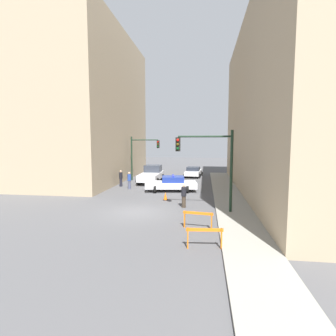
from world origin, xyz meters
The scene contains 15 objects.
ground_plane centered at (0.00, 0.00, 0.00)m, with size 120.00×120.00×0.00m, color #4C4C4F.
sidewalk_right centered at (6.20, 0.00, 0.06)m, with size 2.40×44.00×0.12m.
building_corner_left centered at (-12.00, 14.00, 8.61)m, with size 14.00×20.00×17.22m.
building_right centered at (13.40, 8.00, 7.62)m, with size 12.00×28.00×15.25m.
traffic_light_near centered at (4.73, 0.53, 3.53)m, with size 3.64×0.35×5.20m.
traffic_light_far centered at (-3.30, 13.85, 3.40)m, with size 3.44×0.35×5.20m.
police_car centered at (1.20, 7.49, 0.72)m, with size 4.92×2.79×1.52m.
white_truck centered at (-1.72, 12.51, 0.91)m, with size 2.66×5.41×1.90m.
parked_car_near centered at (2.75, 17.96, 0.67)m, with size 2.51×4.44×1.31m.
pedestrian_crossing centered at (-3.02, 8.11, 0.86)m, with size 0.43×0.43×1.66m.
pedestrian_corner centered at (-4.31, 9.42, 0.86)m, with size 0.44×0.44×1.66m.
pedestrian_sidewalk centered at (2.81, 1.62, 0.86)m, with size 0.49×0.49×1.66m.
barrier_front centered at (4.27, -5.32, 0.62)m, with size 1.60×0.30×0.90m.
barrier_mid centered at (3.91, -2.73, 0.62)m, with size 1.59×0.36×0.90m.
traffic_cone centered at (1.19, 3.74, 0.32)m, with size 0.36×0.36×0.66m.
Camera 1 is at (4.24, -16.32, 4.58)m, focal length 28.00 mm.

